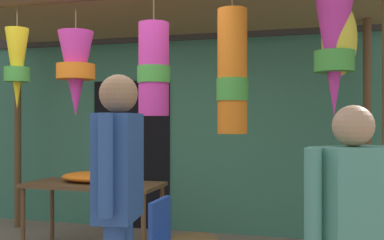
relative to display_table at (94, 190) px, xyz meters
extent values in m
cube|color=#387056|center=(0.44, 1.39, 1.43)|extent=(11.06, 0.25, 4.26)
cube|color=#2D2823|center=(0.44, 1.24, 1.94)|extent=(9.96, 0.04, 0.24)
cube|color=black|center=(-0.09, 1.25, 0.31)|extent=(1.10, 0.03, 2.00)
cylinder|color=brown|center=(-1.60, 0.86, 0.60)|extent=(0.09, 0.09, 2.60)
cylinder|color=brown|center=(2.89, 0.86, 0.60)|extent=(0.09, 0.09, 2.60)
cylinder|color=brown|center=(0.64, 0.86, 2.05)|extent=(4.69, 0.10, 0.10)
cube|color=olive|center=(0.64, 0.03, 2.02)|extent=(4.99, 2.16, 0.30)
cylinder|color=brown|center=(-0.39, -0.79, 1.75)|extent=(0.01, 0.01, 0.20)
cone|color=yellow|center=(-0.39, -0.79, 1.26)|extent=(0.22, 0.22, 0.77)
cylinder|color=green|center=(-0.39, -0.79, 1.21)|extent=(0.24, 0.24, 0.14)
cylinder|color=brown|center=(0.19, -0.70, 1.73)|extent=(0.01, 0.01, 0.25)
cone|color=#D13399|center=(0.19, -0.70, 1.21)|extent=(0.33, 0.33, 0.80)
cylinder|color=orange|center=(0.19, -0.70, 1.23)|extent=(0.36, 0.36, 0.14)
cylinder|color=brown|center=(1.02, -0.85, 1.73)|extent=(0.01, 0.01, 0.25)
cylinder|color=#D13399|center=(1.02, -0.85, 1.21)|extent=(0.26, 0.26, 0.80)
cylinder|color=green|center=(1.02, -0.85, 1.16)|extent=(0.28, 0.28, 0.14)
cylinder|color=brown|center=(1.69, -0.76, 1.78)|extent=(0.01, 0.01, 0.15)
cylinder|color=orange|center=(1.69, -0.76, 1.18)|extent=(0.25, 0.25, 1.04)
cylinder|color=green|center=(1.69, -0.76, 1.03)|extent=(0.27, 0.27, 0.19)
cone|color=#D13399|center=(2.50, -0.74, 1.27)|extent=(0.29, 0.29, 0.92)
cylinder|color=green|center=(2.50, -0.74, 1.24)|extent=(0.31, 0.31, 0.17)
ellipsoid|color=yellow|center=(2.54, -0.71, 1.42)|extent=(0.28, 0.23, 0.59)
cube|color=brown|center=(0.00, 0.00, 0.06)|extent=(1.49, 0.66, 0.04)
cylinder|color=brown|center=(-0.70, -0.28, -0.33)|extent=(0.05, 0.05, 0.74)
cylinder|color=brown|center=(0.70, -0.28, -0.33)|extent=(0.05, 0.05, 0.74)
cylinder|color=brown|center=(-0.70, 0.28, -0.33)|extent=(0.05, 0.05, 0.74)
cylinder|color=brown|center=(0.70, 0.28, -0.33)|extent=(0.05, 0.05, 0.74)
ellipsoid|color=orange|center=(-0.05, 0.08, 0.14)|extent=(0.73, 0.51, 0.11)
ellipsoid|color=pink|center=(0.06, 0.02, 0.14)|extent=(0.33, 0.25, 0.08)
cube|color=#2347A8|center=(1.17, -1.12, -0.05)|extent=(0.05, 0.40, 0.40)
cube|color=#2D5193|center=(1.22, -1.97, 0.49)|extent=(0.28, 0.43, 0.65)
cylinder|color=#2D5193|center=(1.25, -2.23, 0.52)|extent=(0.08, 0.08, 0.58)
cylinder|color=#2D5193|center=(1.18, -1.72, 0.52)|extent=(0.08, 0.08, 0.58)
sphere|color=#9E704C|center=(1.22, -1.97, 0.93)|extent=(0.24, 0.24, 0.24)
cube|color=#4C8E7A|center=(2.56, -2.10, 0.35)|extent=(0.45, 0.43, 0.57)
cylinder|color=#4C8E7A|center=(2.37, -2.26, 0.38)|extent=(0.08, 0.08, 0.51)
sphere|color=tan|center=(2.56, -2.10, 0.74)|extent=(0.21, 0.21, 0.21)
camera|label=1|loc=(2.41, -4.54, 0.78)|focal=42.96mm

